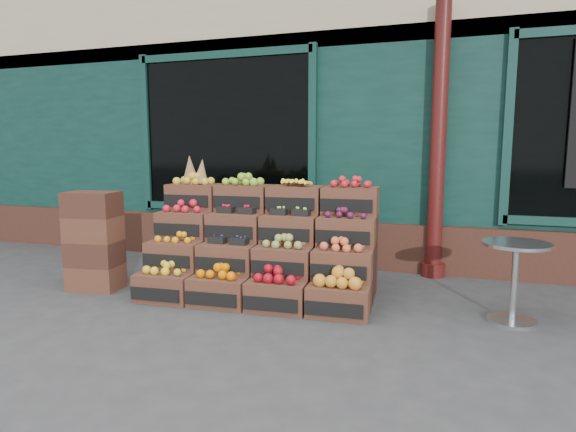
% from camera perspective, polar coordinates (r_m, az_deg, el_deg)
% --- Properties ---
extents(ground, '(60.00, 60.00, 0.00)m').
position_cam_1_polar(ground, '(4.39, -0.43, -12.39)').
color(ground, '#373739').
rests_on(ground, ground).
extents(shop_facade, '(12.00, 6.24, 4.80)m').
position_cam_1_polar(shop_facade, '(9.14, 10.30, 13.26)').
color(shop_facade, '#0E2F29').
rests_on(shop_facade, ground).
extents(crate_display, '(2.40, 1.29, 1.46)m').
position_cam_1_polar(crate_display, '(5.10, -3.04, -4.25)').
color(crate_display, '#512D1F').
rests_on(crate_display, ground).
extents(spare_crates, '(0.58, 0.44, 1.07)m').
position_cam_1_polar(spare_crates, '(5.63, -21.99, -2.77)').
color(spare_crates, '#512D1F').
rests_on(spare_crates, ground).
extents(bistro_table, '(0.57, 0.57, 0.72)m').
position_cam_1_polar(bistro_table, '(4.68, 25.28, -6.11)').
color(bistro_table, silver).
rests_on(bistro_table, ground).
extents(shopkeeper, '(0.82, 0.67, 1.96)m').
position_cam_1_polar(shopkeeper, '(7.53, -6.59, 3.71)').
color(shopkeeper, '#195920').
rests_on(shopkeeper, ground).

